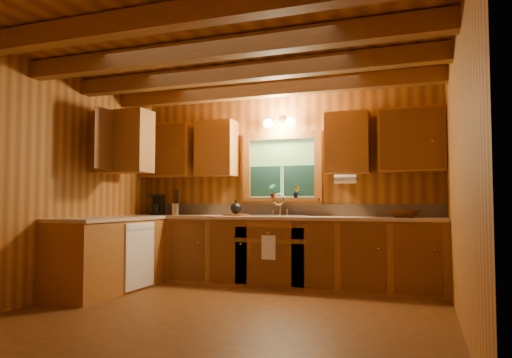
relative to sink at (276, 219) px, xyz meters
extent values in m
plane|color=#5C3616|center=(0.00, -1.60, -0.86)|extent=(4.20, 4.20, 0.00)
plane|color=brown|center=(0.00, -1.60, 1.74)|extent=(4.20, 4.20, 0.00)
plane|color=brown|center=(0.00, 0.30, 0.44)|extent=(4.20, 0.00, 4.20)
plane|color=brown|center=(0.00, -3.50, 0.44)|extent=(4.20, 0.00, 4.20)
plane|color=brown|center=(-2.10, -1.60, 0.44)|extent=(0.00, 3.80, 3.80)
plane|color=brown|center=(2.10, -1.60, 0.44)|extent=(0.00, 3.80, 3.80)
cube|color=brown|center=(0.00, -2.80, 1.63)|extent=(4.20, 0.14, 0.18)
cube|color=brown|center=(0.00, -2.00, 1.63)|extent=(4.20, 0.14, 0.18)
cube|color=brown|center=(0.00, -1.20, 1.63)|extent=(4.20, 0.14, 0.18)
cube|color=brown|center=(0.00, -0.40, 1.63)|extent=(4.20, 0.14, 0.18)
cube|color=brown|center=(0.00, -0.01, -0.43)|extent=(4.20, 0.62, 0.86)
cube|color=brown|center=(-1.79, -1.12, -0.43)|extent=(0.62, 1.60, 0.86)
cube|color=tan|center=(0.00, -0.01, 0.02)|extent=(4.20, 0.66, 0.04)
cube|color=tan|center=(-1.78, -1.12, 0.02)|extent=(0.64, 1.60, 0.04)
cube|color=tan|center=(0.00, 0.28, 0.12)|extent=(4.20, 0.02, 0.16)
cube|color=white|center=(-1.47, -0.92, -0.43)|extent=(0.02, 0.60, 0.80)
cube|color=brown|center=(-1.70, 0.13, 0.98)|extent=(0.78, 0.34, 0.78)
cube|color=brown|center=(-0.92, 0.13, 0.98)|extent=(0.55, 0.34, 0.78)
cube|color=brown|center=(0.92, 0.13, 0.98)|extent=(0.55, 0.34, 0.78)
cube|color=brown|center=(1.70, 0.13, 0.98)|extent=(0.78, 0.34, 0.78)
cube|color=brown|center=(-1.93, -0.92, 0.98)|extent=(0.34, 1.10, 0.78)
cube|color=brown|center=(0.00, 0.26, 1.14)|extent=(1.12, 0.08, 0.10)
cube|color=brown|center=(0.00, 0.26, 0.24)|extent=(1.12, 0.08, 0.10)
cube|color=brown|center=(-0.51, 0.26, 0.69)|extent=(0.10, 0.08, 0.80)
cube|color=brown|center=(0.51, 0.26, 0.69)|extent=(0.10, 0.08, 0.80)
cube|color=#4A7832|center=(0.00, 0.29, 0.69)|extent=(0.92, 0.01, 0.80)
cube|color=#113130|center=(-0.24, 0.27, 0.52)|extent=(0.42, 0.02, 0.42)
cube|color=#113130|center=(0.24, 0.27, 0.52)|extent=(0.42, 0.02, 0.42)
cylinder|color=black|center=(0.00, 0.27, 0.71)|extent=(0.92, 0.01, 0.01)
cube|color=brown|center=(0.00, 0.22, 0.26)|extent=(1.06, 0.14, 0.04)
cylinder|color=black|center=(0.00, 0.26, 1.37)|extent=(0.08, 0.03, 0.08)
cylinder|color=black|center=(-0.10, 0.20, 1.37)|extent=(0.09, 0.17, 0.08)
cylinder|color=black|center=(0.10, 0.20, 1.37)|extent=(0.09, 0.17, 0.08)
sphere|color=#FFE0A5|center=(-0.16, 0.14, 1.30)|extent=(0.13, 0.13, 0.13)
sphere|color=#FFE0A5|center=(0.16, 0.14, 1.30)|extent=(0.13, 0.13, 0.13)
cylinder|color=white|center=(0.92, -0.07, 0.51)|extent=(0.27, 0.11, 0.11)
cube|color=white|center=(0.00, -0.34, -0.34)|extent=(0.18, 0.01, 0.30)
cube|color=silver|center=(0.00, 0.00, 0.05)|extent=(0.82, 0.48, 0.02)
cube|color=#262628|center=(-0.19, 0.00, -0.02)|extent=(0.34, 0.40, 0.14)
cube|color=#262628|center=(0.19, 0.00, -0.02)|extent=(0.34, 0.40, 0.14)
cylinder|color=silver|center=(0.00, 0.18, 0.15)|extent=(0.04, 0.04, 0.22)
torus|color=silver|center=(0.00, 0.12, 0.26)|extent=(0.16, 0.02, 0.16)
cube|color=black|center=(-1.81, -0.01, 0.06)|extent=(0.17, 0.20, 0.03)
cube|color=black|center=(-1.81, 0.06, 0.20)|extent=(0.17, 0.07, 0.28)
cube|color=black|center=(-1.81, -0.03, 0.32)|extent=(0.17, 0.19, 0.04)
cylinder|color=black|center=(-1.81, -0.04, 0.14)|extent=(0.10, 0.10, 0.12)
cylinder|color=silver|center=(-1.54, 0.06, 0.13)|extent=(0.13, 0.13, 0.16)
cylinder|color=black|center=(-1.56, 0.05, 0.30)|extent=(0.03, 0.04, 0.24)
cylinder|color=black|center=(-1.54, 0.06, 0.30)|extent=(0.01, 0.01, 0.24)
cylinder|color=black|center=(-1.52, 0.07, 0.30)|extent=(0.03, 0.04, 0.24)
cylinder|color=black|center=(-1.51, 0.08, 0.30)|extent=(0.05, 0.06, 0.24)
cube|color=brown|center=(-0.57, -0.02, 0.06)|extent=(0.33, 0.26, 0.03)
sphere|color=black|center=(-0.57, -0.02, 0.15)|extent=(0.15, 0.15, 0.15)
cylinder|color=black|center=(-0.57, -0.02, 0.24)|extent=(0.02, 0.02, 0.04)
imported|color=#48230C|center=(1.60, -0.05, 0.09)|extent=(0.38, 0.38, 0.09)
imported|color=brown|center=(-0.11, 0.18, 0.38)|extent=(0.12, 0.10, 0.20)
imported|color=brown|center=(0.22, 0.21, 0.37)|extent=(0.09, 0.07, 0.16)
camera|label=1|loc=(1.79, -5.85, 0.22)|focal=32.56mm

